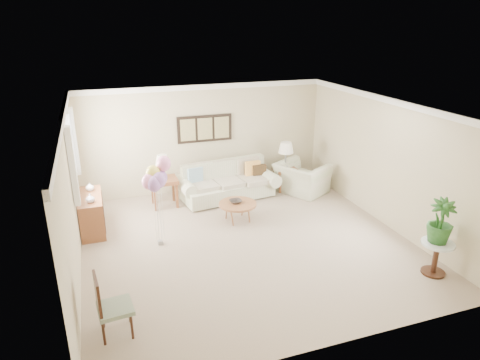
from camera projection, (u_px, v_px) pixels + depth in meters
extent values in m
plane|color=tan|center=(246.00, 242.00, 8.22)|extent=(6.00, 6.00, 0.00)
cube|color=#BCAE95|center=(205.00, 138.00, 10.42)|extent=(6.00, 0.04, 2.60)
cube|color=#BCAE95|center=(332.00, 261.00, 5.11)|extent=(6.00, 0.04, 2.60)
cube|color=#BCAE95|center=(71.00, 200.00, 6.85)|extent=(0.04, 6.00, 2.60)
cube|color=#BCAE95|center=(385.00, 162.00, 8.68)|extent=(0.04, 6.00, 2.60)
cube|color=white|center=(247.00, 108.00, 7.31)|extent=(6.00, 6.00, 0.02)
cube|color=white|center=(204.00, 87.00, 9.96)|extent=(6.00, 0.06, 0.12)
cube|color=white|center=(61.00, 124.00, 6.42)|extent=(0.06, 6.00, 0.12)
cube|color=white|center=(391.00, 101.00, 8.24)|extent=(0.06, 6.00, 0.12)
cube|color=white|center=(71.00, 153.00, 8.06)|extent=(0.04, 1.40, 1.20)
cube|color=white|center=(72.00, 166.00, 7.32)|extent=(0.10, 0.22, 1.40)
cube|color=white|center=(74.00, 142.00, 8.82)|extent=(0.10, 0.22, 1.40)
cube|color=black|center=(205.00, 129.00, 10.31)|extent=(1.35, 0.04, 0.65)
cube|color=#8C8C59|center=(188.00, 130.00, 10.16)|extent=(0.36, 0.02, 0.52)
cube|color=#8C8C59|center=(205.00, 129.00, 10.28)|extent=(0.36, 0.02, 0.52)
cube|color=#8C8C59|center=(222.00, 127.00, 10.41)|extent=(0.36, 0.02, 0.52)
cube|color=beige|center=(228.00, 190.00, 10.16)|extent=(2.23, 1.15, 0.35)
cube|color=beige|center=(224.00, 171.00, 10.30)|extent=(2.14, 0.50, 0.53)
cylinder|color=beige|center=(185.00, 186.00, 9.77)|extent=(0.43, 0.90, 0.31)
cylinder|color=beige|center=(267.00, 177.00, 10.39)|extent=(0.43, 0.90, 0.31)
cube|color=#BCAF9E|center=(203.00, 185.00, 9.85)|extent=(0.67, 0.77, 0.12)
cube|color=#BCAF9E|center=(228.00, 182.00, 10.04)|extent=(0.67, 0.77, 0.12)
cube|color=#BCAF9E|center=(252.00, 179.00, 10.23)|extent=(0.67, 0.77, 0.12)
cube|color=#8FB7CD|center=(195.00, 175.00, 9.88)|extent=(0.37, 0.12, 0.37)
cube|color=#F0AB4F|center=(253.00, 169.00, 10.32)|extent=(0.37, 0.12, 0.37)
cube|color=#392815|center=(259.00, 171.00, 10.32)|extent=(0.33, 0.10, 0.33)
cube|color=beige|center=(228.00, 198.00, 10.23)|extent=(1.93, 0.77, 0.04)
cube|color=brown|center=(164.00, 181.00, 9.63)|extent=(0.60, 0.55, 0.09)
cube|color=brown|center=(155.00, 199.00, 9.47)|extent=(0.05, 0.05, 0.57)
cube|color=brown|center=(177.00, 196.00, 9.62)|extent=(0.05, 0.05, 0.57)
cube|color=brown|center=(153.00, 192.00, 9.86)|extent=(0.05, 0.05, 0.57)
cube|color=brown|center=(173.00, 189.00, 10.01)|extent=(0.05, 0.05, 0.57)
cube|color=brown|center=(285.00, 169.00, 10.61)|extent=(0.52, 0.47, 0.08)
cube|color=brown|center=(280.00, 184.00, 10.47)|extent=(0.05, 0.05, 0.49)
cube|color=brown|center=(296.00, 182.00, 10.60)|extent=(0.05, 0.05, 0.49)
cube|color=brown|center=(274.00, 178.00, 10.81)|extent=(0.05, 0.05, 0.49)
cube|color=brown|center=(289.00, 177.00, 10.94)|extent=(0.05, 0.05, 0.49)
cylinder|color=gray|center=(163.00, 178.00, 9.60)|extent=(0.13, 0.13, 0.06)
cylinder|color=gray|center=(163.00, 171.00, 9.54)|extent=(0.04, 0.04, 0.28)
cone|color=silver|center=(162.00, 160.00, 9.45)|extent=(0.31, 0.31, 0.22)
cylinder|color=gray|center=(285.00, 167.00, 10.58)|extent=(0.15, 0.15, 0.07)
cylinder|color=gray|center=(286.00, 159.00, 10.51)|extent=(0.04, 0.04, 0.33)
cone|color=silver|center=(286.00, 147.00, 10.41)|extent=(0.37, 0.37, 0.26)
cylinder|color=#905D37|center=(238.00, 204.00, 8.97)|extent=(0.79, 0.79, 0.04)
cylinder|color=#905D37|center=(243.00, 208.00, 9.26)|extent=(0.03, 0.03, 0.36)
cylinder|color=#905D37|center=(227.00, 211.00, 9.15)|extent=(0.03, 0.03, 0.36)
cylinder|color=#905D37|center=(232.00, 218.00, 8.81)|extent=(0.03, 0.03, 0.36)
cylinder|color=#905D37|center=(249.00, 215.00, 8.93)|extent=(0.03, 0.03, 0.36)
imported|color=#2D2622|center=(236.00, 201.00, 8.97)|extent=(0.27, 0.27, 0.06)
imported|color=beige|center=(301.00, 178.00, 10.47)|extent=(1.42, 1.48, 0.74)
cylinder|color=silver|center=(438.00, 244.00, 7.01)|extent=(0.54, 0.54, 0.04)
cylinder|color=#3C2217|center=(435.00, 259.00, 7.11)|extent=(0.09, 0.09, 0.54)
cylinder|color=#3C2217|center=(433.00, 273.00, 7.20)|extent=(0.39, 0.39, 0.01)
imported|color=#1D4C18|center=(441.00, 221.00, 6.90)|extent=(0.55, 0.55, 0.75)
cube|color=gray|center=(115.00, 308.00, 5.69)|extent=(0.49, 0.49, 0.06)
cylinder|color=#3C2217|center=(104.00, 333.00, 5.55)|extent=(0.04, 0.04, 0.37)
cylinder|color=#3C2217|center=(132.00, 327.00, 5.66)|extent=(0.04, 0.04, 0.37)
cylinder|color=#3C2217|center=(103.00, 316.00, 5.87)|extent=(0.04, 0.04, 0.37)
cylinder|color=#3C2217|center=(129.00, 311.00, 5.97)|extent=(0.04, 0.04, 0.37)
cube|color=#3C2217|center=(97.00, 294.00, 5.53)|extent=(0.08, 0.43, 0.49)
cube|color=brown|center=(92.00, 213.00, 8.57)|extent=(0.45, 1.20, 0.74)
cube|color=#3C2217|center=(92.00, 219.00, 8.31)|extent=(0.46, 0.02, 0.70)
cube|color=#3C2217|center=(92.00, 207.00, 8.84)|extent=(0.46, 0.02, 0.70)
imported|color=silver|center=(90.00, 198.00, 8.12)|extent=(0.21, 0.21, 0.17)
imported|color=silver|center=(90.00, 187.00, 8.68)|extent=(0.20, 0.20, 0.17)
cube|color=gray|center=(160.00, 242.00, 8.13)|extent=(0.09, 0.09, 0.07)
ellipsoid|color=#FF8DCB|center=(149.00, 182.00, 7.62)|extent=(0.26, 0.26, 0.30)
cylinder|color=silver|center=(155.00, 216.00, 7.89)|extent=(0.01, 0.01, 1.07)
ellipsoid|color=#AC73CD|center=(159.00, 180.00, 7.62)|extent=(0.26, 0.26, 0.30)
cylinder|color=silver|center=(160.00, 215.00, 7.89)|extent=(0.01, 0.01, 1.10)
ellipsoid|color=#FEEB55|center=(153.00, 173.00, 7.67)|extent=(0.26, 0.26, 0.30)
cylinder|color=silver|center=(157.00, 211.00, 7.92)|extent=(0.01, 0.01, 1.20)
ellipsoid|color=#FF8DCB|center=(164.00, 164.00, 7.75)|extent=(0.26, 0.26, 0.30)
cylinder|color=silver|center=(162.00, 207.00, 7.96)|extent=(0.01, 0.01, 1.34)
ellipsoid|color=#AC73CD|center=(154.00, 184.00, 7.58)|extent=(0.26, 0.26, 0.30)
cylinder|color=silver|center=(158.00, 217.00, 7.87)|extent=(0.01, 0.01, 1.05)
ellipsoid|color=#AC73CD|center=(160.00, 178.00, 7.82)|extent=(0.26, 0.26, 0.30)
cylinder|color=silver|center=(161.00, 213.00, 7.99)|extent=(0.01, 0.01, 1.08)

